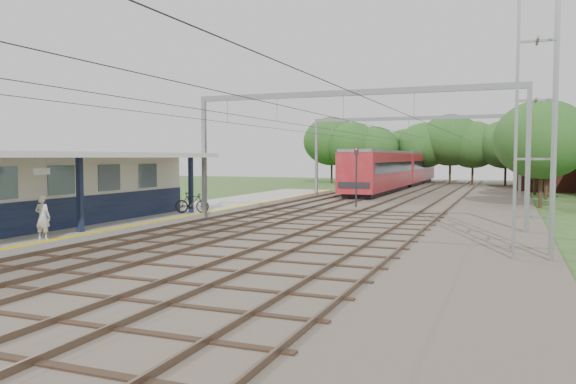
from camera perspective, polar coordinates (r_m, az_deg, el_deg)
The scene contains 15 objects.
ground at distance 17.55m, azimuth -18.97°, elevation -8.34°, with size 160.00×160.00×0.00m, color #2D4C1E.
ballast_bed at distance 43.76m, azimuth 12.00°, elevation -1.13°, with size 18.00×90.00×0.10m, color #473D33.
platform at distance 33.04m, azimuth -13.09°, elevation -2.42°, with size 5.00×52.00×0.35m, color gray.
yellow_stripe at distance 31.81m, azimuth -9.75°, elevation -2.29°, with size 0.45×52.00×0.01m, color yellow.
station_building at distance 28.41m, azimuth -23.51°, elevation 0.20°, with size 3.41×18.00×3.40m.
canopy at distance 26.88m, azimuth -23.43°, elevation 3.44°, with size 6.40×20.00×3.44m.
rail_tracks at distance 44.24m, azimuth 8.81°, elevation -0.88°, with size 11.80×88.00×0.15m.
catenary_system at distance 39.14m, azimuth 10.06°, elevation 6.35°, with size 17.22×88.00×7.00m.
lattice_pylon at distance 21.18m, azimuth 23.90°, elevation 9.87°, with size 1.30×1.30×12.00m.
tree_band at distance 70.54m, azimuth 15.61°, elevation 4.52°, with size 31.72×30.88×8.82m.
house_far at distance 65.20m, azimuth 25.80°, elevation 2.91°, with size 8.00×6.12×8.66m.
person at distance 23.77m, azimuth -23.66°, elevation -2.37°, with size 0.64×0.42×1.76m, color beige.
bicycle at distance 32.71m, azimuth -9.72°, elevation -1.09°, with size 0.56×1.97×1.18m, color black.
train at distance 64.93m, azimuth 11.17°, elevation 2.36°, with size 3.16×39.36×4.14m.
signal_post at distance 39.13m, azimuth 6.96°, elevation 2.18°, with size 0.32×0.28×4.24m.
Camera 1 is at (11.22, -13.02, 3.56)m, focal length 35.00 mm.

